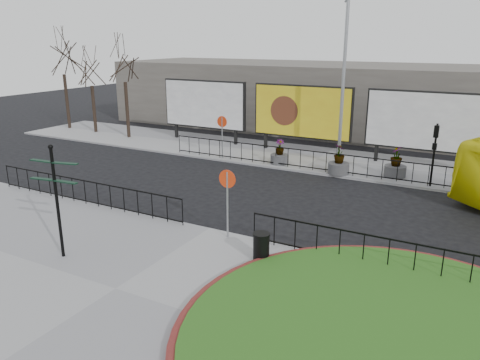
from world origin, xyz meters
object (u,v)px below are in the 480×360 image
Objects in this scene: fingerpost_sign at (56,191)px; planter_c at (396,166)px; litter_bin at (261,247)px; planter_b at (339,164)px; lamp_post at (344,79)px; planter_a at (280,156)px; billboard_mid at (302,112)px.

fingerpost_sign reaches higher than planter_c.
planter_c is at bearing 80.93° from litter_bin.
litter_bin is 10.88m from planter_b.
lamp_post is 5.93× the size of planter_b.
planter_b is at bearing 94.36° from litter_bin.
fingerpost_sign is 16.45m from planter_c.
planter_a is at bearing -175.59° from planter_c.
lamp_post is 10.09× the size of litter_bin.
planter_b is at bearing -45.58° from billboard_mid.
litter_bin is at bearing -99.07° from planter_c.
planter_b is at bearing -5.96° from planter_a.
planter_b is (0.49, -1.60, -4.18)m from lamp_post.
litter_bin is 11.84m from planter_c.
lamp_post is 5.86× the size of planter_c.
planter_a is (-3.01, -1.23, -4.26)m from lamp_post.
planter_c is (7.62, 14.49, -1.68)m from fingerpost_sign.
lamp_post is at bearing 107.12° from planter_b.
litter_bin is 0.58× the size of planter_c.
planter_b is 2.82m from planter_c.
billboard_mid is 17.28m from fingerpost_sign.
lamp_post is at bearing 96.05° from litter_bin.
lamp_post reaches higher than litter_bin.
fingerpost_sign is at bearing -106.20° from lamp_post.
lamp_post reaches higher than planter_a.
lamp_post is 5.30m from planter_c.
lamp_post is at bearing 22.32° from planter_a.
planter_c is (6.19, 0.48, 0.10)m from planter_a.
planter_c is at bearing -23.77° from billboard_mid.
fingerpost_sign is at bearing -109.83° from planter_b.
billboard_mid is at bearing 80.38° from fingerpost_sign.
litter_bin is at bearing -73.30° from billboard_mid.
lamp_post is at bearing 166.64° from planter_c.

